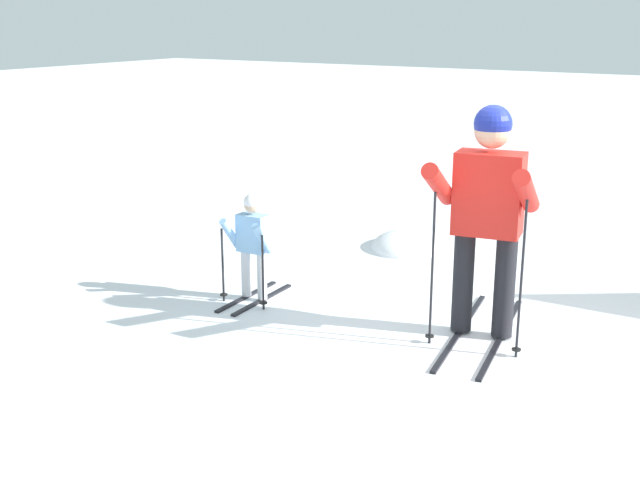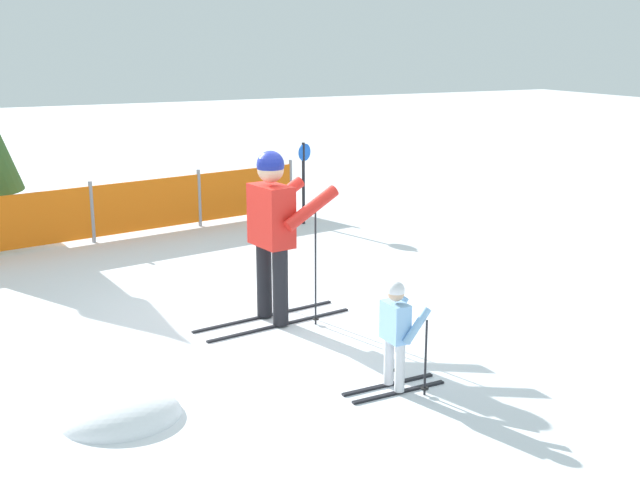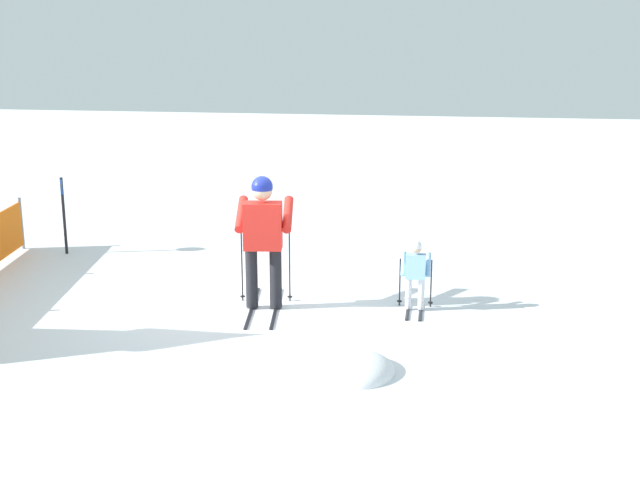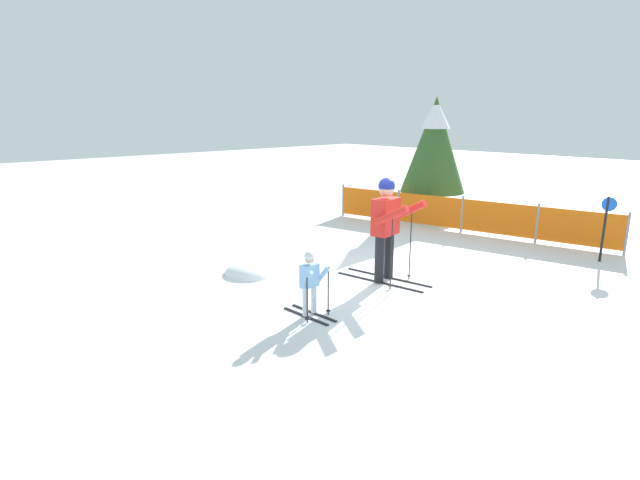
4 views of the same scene
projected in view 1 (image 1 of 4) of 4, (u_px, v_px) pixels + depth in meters
ground_plane at (515, 342)px, 6.35m from camera, size 60.00×60.00×0.00m
skier_adult at (488, 202)px, 6.16m from camera, size 1.79×0.86×1.85m
skier_child at (252, 240)px, 7.13m from camera, size 0.93×0.50×0.98m
snow_mound at (409, 248)px, 8.90m from camera, size 0.97×0.82×0.39m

